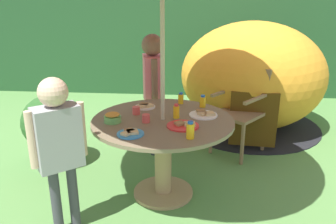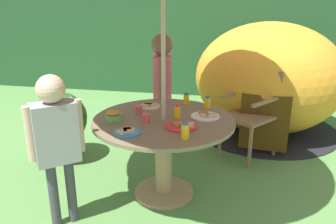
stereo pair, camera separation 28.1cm
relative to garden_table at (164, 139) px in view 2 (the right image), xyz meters
The scene contains 19 objects.
ground_plane 0.54m from the garden_table, ahead, with size 10.00×10.00×0.02m, color #548442.
hedge_backdrop 3.64m from the garden_table, 90.00° to the left, with size 9.00×0.70×1.99m, color #234C28.
garden_table is the anchor object (origin of this frame).
wooden_chair 1.30m from the garden_table, 51.15° to the left, with size 0.66×0.67×0.96m.
dome_tent 2.09m from the garden_table, 60.92° to the left, with size 2.09×2.09×1.41m.
potted_plant 1.31m from the garden_table, 158.95° to the left, with size 0.56×0.56×0.76m.
child_in_pink_shirt 0.95m from the garden_table, 102.43° to the left, with size 0.26×0.44×1.34m.
child_in_grey_shirt 0.92m from the garden_table, 140.85° to the right, with size 0.35×0.33×1.20m.
snack_bowl 0.48m from the garden_table, 165.90° to the right, with size 0.14×0.14×0.08m.
plate_mid_left 0.46m from the garden_table, 120.78° to the right, with size 0.21×0.21×0.03m.
plate_near_right 0.31m from the garden_table, 40.36° to the right, with size 0.26×0.26×0.03m.
plate_center_front 0.41m from the garden_table, 122.94° to the left, with size 0.19×0.19×0.03m.
plate_far_left 0.42m from the garden_table, 19.50° to the left, with size 0.25×0.25×0.03m.
juice_bottle_near_left 0.27m from the garden_table, 22.07° to the left, with size 0.05×0.05×0.12m.
juice_bottle_far_right 0.55m from the garden_table, 47.16° to the left, with size 0.06×0.06×0.12m.
juice_bottle_center_back 0.52m from the garden_table, 58.36° to the right, with size 0.06×0.06×0.13m.
juice_bottle_mid_right 0.53m from the garden_table, 73.99° to the left, with size 0.05×0.05×0.11m.
cup_near 0.27m from the garden_table, 147.40° to the right, with size 0.06×0.06×0.07m, color #E04C47.
cup_far 0.35m from the garden_table, 155.85° to the left, with size 0.07×0.07×0.07m, color #E04C47.
Camera 2 is at (0.54, -2.66, 1.72)m, focal length 36.52 mm.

